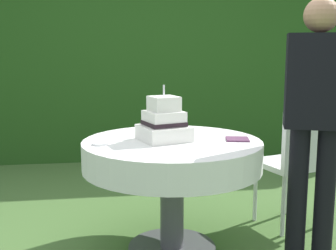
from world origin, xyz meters
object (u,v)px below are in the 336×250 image
standing_person (316,114)px  serving_plate_near (145,131)px  cake_table (172,158)px  garden_chair (295,157)px  napkin_stack (237,139)px  serving_plate_far (100,144)px  wedding_cake (164,123)px

standing_person → serving_plate_near: bearing=146.1°
cake_table → garden_chair: size_ratio=1.29×
serving_plate_near → napkin_stack: (0.56, -0.38, -0.00)m
standing_person → cake_table: bearing=159.7°
serving_plate_far → standing_person: 1.30m
serving_plate_far → garden_chair: size_ratio=0.11×
serving_plate_far → garden_chair: garden_chair is taller
serving_plate_near → cake_table: bearing=-67.3°
cake_table → napkin_stack: bearing=-5.7°
wedding_cake → serving_plate_near: 0.35m
garden_chair → standing_person: bearing=-103.7°
serving_plate_far → cake_table: bearing=7.7°
standing_person → garden_chair: bearing=76.3°
serving_plate_near → wedding_cake: bearing=-73.6°
cake_table → serving_plate_far: size_ratio=11.23×
garden_chair → wedding_cake: bearing=-169.3°
serving_plate_near → serving_plate_far: (-0.31, -0.40, 0.00)m
serving_plate_far → standing_person: size_ratio=0.06×
cake_table → serving_plate_far: 0.47m
cake_table → standing_person: size_ratio=0.72×
serving_plate_near → standing_person: bearing=-33.9°
serving_plate_near → standing_person: standing_person is taller
cake_table → standing_person: bearing=-20.3°
serving_plate_near → standing_person: (0.95, -0.64, 0.19)m
serving_plate_near → garden_chair: (1.08, -0.13, -0.20)m
wedding_cake → garden_chair: size_ratio=0.41×
cake_table → wedding_cake: 0.23m
garden_chair → napkin_stack: bearing=-154.3°
wedding_cake → napkin_stack: 0.48m
napkin_stack → standing_person: standing_person is taller
serving_plate_near → garden_chair: size_ratio=0.12×
napkin_stack → serving_plate_near: bearing=145.7°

